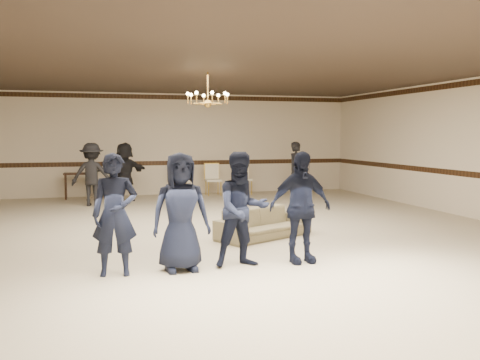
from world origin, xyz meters
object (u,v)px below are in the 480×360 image
object	(u,v)px
boy_a	(115,215)
boy_b	(181,212)
banquet_chair_left	(182,181)
boy_c	(242,209)
banquet_chair_mid	(213,180)
console_table	(80,186)
adult_left	(92,174)
boy_d	(300,207)
settee	(264,223)
chandelier	(208,88)
adult_right	(297,170)
banquet_chair_right	(244,179)
adult_mid	(125,172)

from	to	relation	value
boy_a	boy_b	world-z (taller)	same
banquet_chair_left	boy_c	bearing A→B (deg)	-88.09
boy_c	banquet_chair_mid	xyz separation A→B (m)	(1.59, 8.87, -0.35)
boy_a	banquet_chair_mid	distance (m)	9.50
console_table	adult_left	bearing A→B (deg)	-75.74
boy_a	boy_d	distance (m)	2.70
settee	console_table	size ratio (longest dim) A/B	2.02
boy_a	boy_d	size ratio (longest dim) A/B	1.00
boy_a	boy_c	xyz separation A→B (m)	(1.80, 0.00, 0.00)
boy_d	settee	bearing A→B (deg)	84.56
boy_d	chandelier	bearing A→B (deg)	96.54
boy_a	chandelier	bearing A→B (deg)	66.12
chandelier	adult_left	size ratio (longest dim) A/B	0.56
settee	banquet_chair_mid	world-z (taller)	banquet_chair_mid
chandelier	adult_right	world-z (taller)	chandelier
banquet_chair_mid	boy_b	bearing A→B (deg)	-103.02
boy_a	banquet_chair_right	bearing A→B (deg)	69.85
adult_mid	banquet_chair_right	world-z (taller)	adult_mid
banquet_chair_left	banquet_chair_mid	xyz separation A→B (m)	(1.00, 0.00, 0.00)
boy_a	adult_mid	bearing A→B (deg)	91.77
chandelier	banquet_chair_right	world-z (taller)	chandelier
adult_left	adult_right	world-z (taller)	same
adult_mid	chandelier	bearing A→B (deg)	77.92
banquet_chair_right	adult_right	bearing A→B (deg)	-37.69
chandelier	boy_d	world-z (taller)	chandelier
adult_left	banquet_chair_left	world-z (taller)	adult_left
settee	boy_d	bearing A→B (deg)	-118.71
banquet_chair_mid	boy_c	bearing A→B (deg)	-97.51
adult_mid	console_table	distance (m)	1.63
boy_c	banquet_chair_right	size ratio (longest dim) A/B	1.70
chandelier	console_table	world-z (taller)	chandelier
banquet_chair_right	console_table	xyz separation A→B (m)	(-5.00, 0.20, -0.10)
chandelier	banquet_chair_right	xyz separation A→B (m)	(2.31, 5.28, -2.38)
boy_c	boy_b	bearing A→B (deg)	176.30
banquet_chair_left	banquet_chair_right	distance (m)	2.00
boy_b	banquet_chair_left	distance (m)	9.00
boy_a	settee	xyz separation A→B (m)	(2.77, 1.96, -0.56)
chandelier	banquet_chair_left	bearing A→B (deg)	86.64
boy_c	console_table	xyz separation A→B (m)	(-2.41, 9.07, -0.45)
adult_left	adult_mid	size ratio (longest dim) A/B	1.00
banquet_chair_right	settee	bearing A→B (deg)	-100.03
console_table	settee	bearing A→B (deg)	-61.78
boy_c	console_table	distance (m)	9.40
boy_c	banquet_chair_mid	size ratio (longest dim) A/B	1.70
chandelier	adult_right	xyz separation A→B (m)	(3.65, 4.13, -2.03)
boy_a	boy_c	bearing A→B (deg)	6.15
boy_a	boy_b	bearing A→B (deg)	6.15
boy_c	adult_mid	xyz separation A→B (m)	(-1.18, 8.12, 0.01)
banquet_chair_left	boy_b	bearing A→B (deg)	-93.82
boy_c	adult_left	bearing A→B (deg)	101.94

